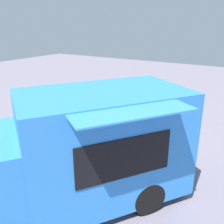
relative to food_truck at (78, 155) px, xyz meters
The scene contains 5 objects.
ground_plane 2.37m from the food_truck, 34.36° to the left, with size 40.00×40.00×0.00m, color slate.
food_truck is the anchor object (origin of this frame).
person_customer 4.88m from the food_truck, 30.94° to the left, with size 0.70×0.73×0.82m.
planter_flowering_near 6.72m from the food_truck, 23.65° to the left, with size 0.39×0.39×0.68m.
planter_flowering_far 5.20m from the food_truck, 13.07° to the left, with size 0.49×0.49×0.75m.
Camera 1 is at (-5.31, -4.28, 3.89)m, focal length 39.98 mm.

